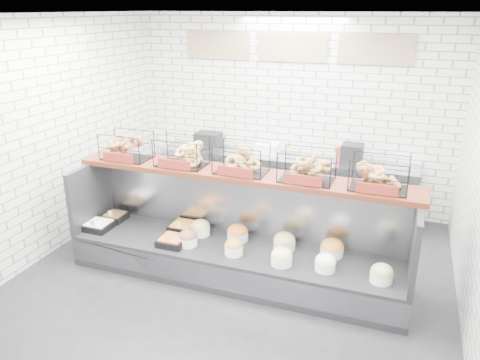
% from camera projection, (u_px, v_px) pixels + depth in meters
% --- Properties ---
extents(ground, '(5.50, 5.50, 0.00)m').
position_uv_depth(ground, '(226.00, 289.00, 5.40)').
color(ground, black).
rests_on(ground, ground).
extents(room_shell, '(5.02, 5.51, 3.01)m').
position_uv_depth(room_shell, '(244.00, 103.00, 5.22)').
color(room_shell, silver).
rests_on(room_shell, ground).
extents(display_case, '(4.00, 0.90, 1.20)m').
position_uv_depth(display_case, '(237.00, 250.00, 5.59)').
color(display_case, black).
rests_on(display_case, ground).
extents(bagel_shelf, '(4.10, 0.50, 0.40)m').
position_uv_depth(bagel_shelf, '(241.00, 162.00, 5.38)').
color(bagel_shelf, '#3C160C').
rests_on(bagel_shelf, display_case).
extents(prep_counter, '(4.00, 0.60, 1.20)m').
position_uv_depth(prep_counter, '(282.00, 182.00, 7.38)').
color(prep_counter, '#93969B').
rests_on(prep_counter, ground).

